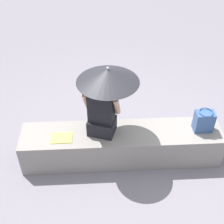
{
  "coord_description": "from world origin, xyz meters",
  "views": [
    {
      "loc": [
        -0.29,
        -2.93,
        3.26
      ],
      "look_at": [
        -0.13,
        0.01,
        0.83
      ],
      "focal_mm": 47.96,
      "sensor_mm": 36.0,
      "label": 1
    }
  ],
  "objects_px": {
    "person_seated": "(101,109)",
    "handbag_black": "(204,121)",
    "magazine": "(61,138)",
    "parasol": "(108,76)"
  },
  "relations": [
    {
      "from": "person_seated",
      "to": "handbag_black",
      "type": "bearing_deg",
      "value": -1.07
    },
    {
      "from": "person_seated",
      "to": "magazine",
      "type": "bearing_deg",
      "value": -169.91
    },
    {
      "from": "person_seated",
      "to": "parasol",
      "type": "xyz_separation_m",
      "value": [
        0.09,
        0.03,
        0.48
      ]
    },
    {
      "from": "person_seated",
      "to": "handbag_black",
      "type": "xyz_separation_m",
      "value": [
        1.36,
        -0.03,
        -0.24
      ]
    },
    {
      "from": "parasol",
      "to": "magazine",
      "type": "distance_m",
      "value": 1.07
    },
    {
      "from": "person_seated",
      "to": "parasol",
      "type": "distance_m",
      "value": 0.49
    },
    {
      "from": "parasol",
      "to": "magazine",
      "type": "xyz_separation_m",
      "value": [
        -0.63,
        -0.13,
        -0.86
      ]
    },
    {
      "from": "person_seated",
      "to": "handbag_black",
      "type": "relative_size",
      "value": 2.86
    },
    {
      "from": "parasol",
      "to": "magazine",
      "type": "bearing_deg",
      "value": -168.48
    },
    {
      "from": "magazine",
      "to": "person_seated",
      "type": "bearing_deg",
      "value": 9.41
    }
  ]
}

